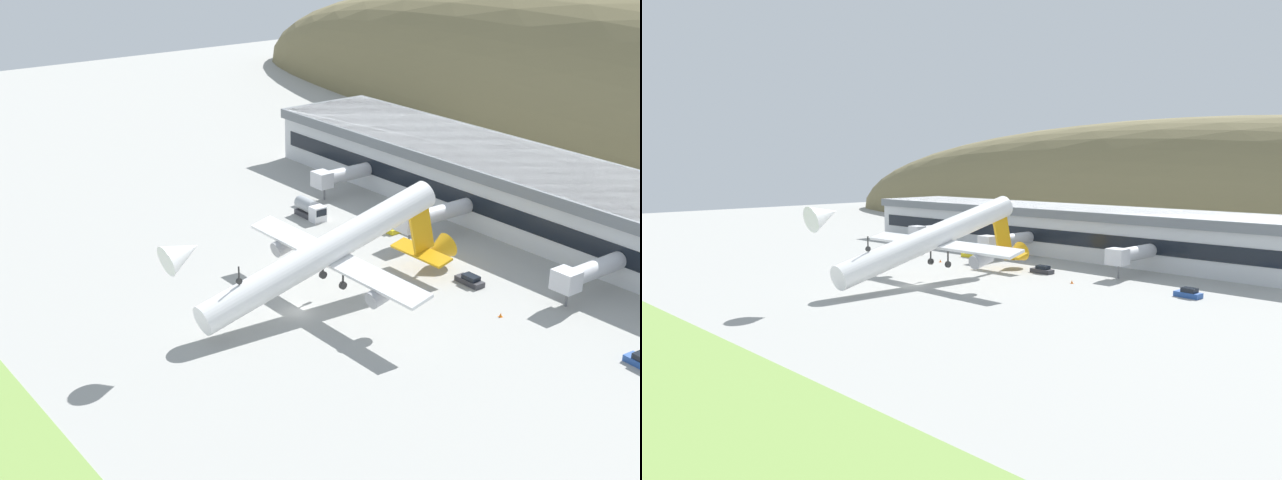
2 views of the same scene
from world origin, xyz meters
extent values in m
plane|color=#9E9E99|center=(0.00, 0.00, 0.00)|extent=(389.00, 389.00, 0.00)
cube|color=silver|center=(-7.69, 51.74, 5.23)|extent=(108.04, 20.65, 10.46)
cube|color=slate|center=(-7.69, 51.74, 9.52)|extent=(109.24, 21.85, 1.88)
cube|color=black|center=(-7.69, 41.36, 4.71)|extent=(103.72, 0.16, 2.93)
cylinder|color=silver|center=(-34.65, 36.03, 4.00)|extent=(2.60, 10.77, 2.60)
cube|color=silver|center=(-34.65, 30.64, 4.00)|extent=(3.38, 2.86, 2.86)
cylinder|color=slate|center=(-34.65, 31.14, 2.00)|extent=(0.36, 0.36, 4.00)
cylinder|color=silver|center=(-8.83, 34.64, 4.00)|extent=(2.60, 13.55, 2.60)
cube|color=silver|center=(-8.83, 27.86, 4.00)|extent=(3.38, 2.86, 2.86)
cylinder|color=slate|center=(-8.83, 28.36, 2.00)|extent=(0.36, 0.36, 4.00)
cylinder|color=silver|center=(20.67, 35.57, 4.00)|extent=(2.60, 11.68, 2.60)
cube|color=silver|center=(20.67, 29.73, 4.00)|extent=(3.38, 2.86, 2.86)
cylinder|color=slate|center=(20.67, 30.23, 2.00)|extent=(0.36, 0.36, 4.00)
cylinder|color=white|center=(0.38, 3.98, 7.71)|extent=(4.02, 38.23, 13.01)
cone|color=white|center=(0.38, -16.81, 12.79)|extent=(3.94, 5.23, 4.87)
cone|color=orange|center=(0.38, 25.16, 2.54)|extent=(3.94, 6.01, 5.06)
cube|color=orange|center=(0.38, 22.04, 6.99)|extent=(0.50, 5.27, 8.04)
cube|color=orange|center=(0.38, 22.23, 3.25)|extent=(10.44, 2.82, 1.02)
cube|color=white|center=(0.38, 5.84, 6.55)|extent=(35.30, 3.60, 1.29)
cylinder|color=#9E9EA3|center=(-10.21, 5.32, 5.13)|extent=(2.30, 4.04, 3.09)
cylinder|color=#9E9EA3|center=(10.98, 5.32, 5.13)|extent=(2.30, 4.04, 3.09)
cylinder|color=#2D2D2D|center=(-1.82, 5.84, 4.35)|extent=(0.28, 0.28, 2.20)
cylinder|color=#2D2D2D|center=(-1.82, 5.84, 3.25)|extent=(0.45, 1.10, 1.10)
cylinder|color=#2D2D2D|center=(2.59, 5.84, 4.35)|extent=(0.28, 0.28, 2.20)
cylinder|color=#2D2D2D|center=(2.59, 5.84, 3.25)|extent=(0.45, 1.10, 1.10)
cylinder|color=#2D2D2D|center=(0.38, -9.07, 8.10)|extent=(0.22, 0.22, 1.98)
cylinder|color=#2D2D2D|center=(0.38, -9.07, 7.11)|extent=(0.30, 0.82, 0.82)
cube|color=#333338|center=(7.59, 25.16, 0.39)|extent=(4.50, 1.91, 0.79)
cube|color=black|center=(7.81, 25.16, 1.11)|extent=(2.49, 1.59, 0.64)
cube|color=gold|center=(-15.66, 29.81, 0.40)|extent=(4.44, 2.10, 0.79)
cube|color=black|center=(-15.44, 29.82, 1.12)|extent=(2.47, 1.72, 0.65)
cube|color=silver|center=(-26.36, 23.40, 1.33)|extent=(2.16, 2.48, 2.67)
cube|color=black|center=(-25.28, 23.38, 1.81)|extent=(0.12, 2.07, 1.17)
cube|color=#38383D|center=(-29.66, 23.47, 0.45)|extent=(4.52, 2.28, 0.90)
cylinder|color=#999EA3|center=(-29.66, 23.47, 2.06)|extent=(4.30, 2.40, 2.32)
cube|color=orange|center=(17.55, 20.72, 0.01)|extent=(0.52, 0.52, 0.03)
cone|color=orange|center=(17.55, 20.72, 0.31)|extent=(0.40, 0.40, 0.55)
cube|color=orange|center=(-15.20, 20.30, 0.01)|extent=(0.52, 0.52, 0.03)
cone|color=orange|center=(-15.20, 20.30, 0.31)|extent=(0.40, 0.40, 0.55)
camera|label=1|loc=(87.72, -62.42, 52.75)|focal=50.00mm
camera|label=2|loc=(79.00, -65.57, 20.21)|focal=35.00mm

